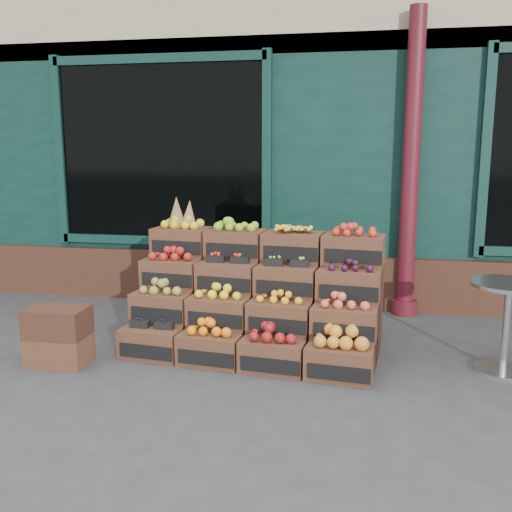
# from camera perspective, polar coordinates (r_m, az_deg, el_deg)

# --- Properties ---
(ground) EXTENTS (60.00, 60.00, 0.00)m
(ground) POSITION_cam_1_polar(r_m,az_deg,el_deg) (4.62, 0.84, -12.13)
(ground) COLOR #373739
(ground) RESTS_ON ground
(shop_facade) EXTENTS (12.00, 6.24, 4.80)m
(shop_facade) POSITION_cam_1_polar(r_m,az_deg,el_deg) (9.35, 6.45, 14.38)
(shop_facade) COLOR #0D2D26
(shop_facade) RESTS_ON ground
(crate_display) EXTENTS (2.25, 1.26, 1.35)m
(crate_display) POSITION_cam_1_polar(r_m,az_deg,el_deg) (5.13, 0.07, -4.85)
(crate_display) COLOR #502F1F
(crate_display) RESTS_ON ground
(spare_crates) EXTENTS (0.50, 0.35, 0.49)m
(spare_crates) POSITION_cam_1_polar(r_m,az_deg,el_deg) (5.10, -19.14, -7.58)
(spare_crates) COLOR #502F1F
(spare_crates) RESTS_ON ground
(bistro_table) EXTENTS (0.59, 0.59, 0.75)m
(bistro_table) POSITION_cam_1_polar(r_m,az_deg,el_deg) (5.01, 23.79, -5.58)
(bistro_table) COLOR #AFB0B6
(bistro_table) RESTS_ON ground
(shopkeeper) EXTENTS (0.78, 0.58, 1.93)m
(shopkeeper) POSITION_cam_1_polar(r_m,az_deg,el_deg) (7.41, -4.66, 4.26)
(shopkeeper) COLOR #17521E
(shopkeeper) RESTS_ON ground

